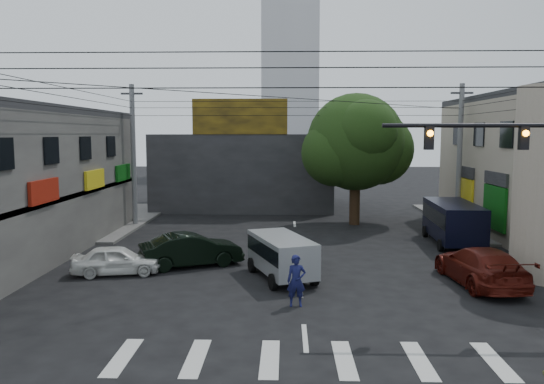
{
  "coord_description": "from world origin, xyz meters",
  "views": [
    {
      "loc": [
        -0.57,
        -18.17,
        6.03
      ],
      "look_at": [
        -1.17,
        4.0,
        3.59
      ],
      "focal_mm": 35.0,
      "sensor_mm": 36.0,
      "label": 1
    }
  ],
  "objects_px": {
    "white_compact": "(117,260)",
    "utility_pole_far_left": "(133,156)",
    "traffic_officer": "(296,281)",
    "dark_sedan": "(191,250)",
    "navy_van": "(453,224)",
    "street_tree": "(356,142)",
    "utility_pole_far_right": "(460,156)",
    "maroon_sedan": "(480,266)",
    "silver_minivan": "(282,258)"
  },
  "relations": [
    {
      "from": "white_compact",
      "to": "utility_pole_far_left",
      "type": "bearing_deg",
      "value": 1.72
    },
    {
      "from": "utility_pole_far_left",
      "to": "traffic_officer",
      "type": "distance_m",
      "value": 19.43
    },
    {
      "from": "utility_pole_far_left",
      "to": "dark_sedan",
      "type": "height_order",
      "value": "utility_pole_far_left"
    },
    {
      "from": "navy_van",
      "to": "white_compact",
      "type": "bearing_deg",
      "value": 115.47
    },
    {
      "from": "navy_van",
      "to": "street_tree",
      "type": "bearing_deg",
      "value": 39.39
    },
    {
      "from": "utility_pole_far_right",
      "to": "dark_sedan",
      "type": "height_order",
      "value": "utility_pole_far_right"
    },
    {
      "from": "utility_pole_far_right",
      "to": "traffic_officer",
      "type": "bearing_deg",
      "value": -123.68
    },
    {
      "from": "street_tree",
      "to": "utility_pole_far_left",
      "type": "distance_m",
      "value": 14.56
    },
    {
      "from": "utility_pole_far_left",
      "to": "white_compact",
      "type": "distance_m",
      "value": 12.93
    },
    {
      "from": "dark_sedan",
      "to": "maroon_sedan",
      "type": "xyz_separation_m",
      "value": [
        12.11,
        -2.69,
        0.01
      ]
    },
    {
      "from": "dark_sedan",
      "to": "silver_minivan",
      "type": "xyz_separation_m",
      "value": [
        4.15,
        -1.99,
        0.13
      ]
    },
    {
      "from": "utility_pole_far_right",
      "to": "navy_van",
      "type": "xyz_separation_m",
      "value": [
        -1.91,
        -5.26,
        -3.46
      ]
    },
    {
      "from": "white_compact",
      "to": "dark_sedan",
      "type": "bearing_deg",
      "value": -73.78
    },
    {
      "from": "maroon_sedan",
      "to": "silver_minivan",
      "type": "relative_size",
      "value": 1.22
    },
    {
      "from": "white_compact",
      "to": "maroon_sedan",
      "type": "bearing_deg",
      "value": -105.16
    },
    {
      "from": "street_tree",
      "to": "dark_sedan",
      "type": "relative_size",
      "value": 1.79
    },
    {
      "from": "dark_sedan",
      "to": "traffic_officer",
      "type": "bearing_deg",
      "value": -163.53
    },
    {
      "from": "dark_sedan",
      "to": "silver_minivan",
      "type": "distance_m",
      "value": 4.6
    },
    {
      "from": "silver_minivan",
      "to": "utility_pole_far_right",
      "type": "bearing_deg",
      "value": -62.55
    },
    {
      "from": "street_tree",
      "to": "utility_pole_far_left",
      "type": "relative_size",
      "value": 0.95
    },
    {
      "from": "maroon_sedan",
      "to": "traffic_officer",
      "type": "distance_m",
      "value": 7.95
    },
    {
      "from": "maroon_sedan",
      "to": "navy_van",
      "type": "relative_size",
      "value": 0.94
    },
    {
      "from": "utility_pole_far_left",
      "to": "utility_pole_far_right",
      "type": "distance_m",
      "value": 21.0
    },
    {
      "from": "utility_pole_far_left",
      "to": "street_tree",
      "type": "bearing_deg",
      "value": 3.95
    },
    {
      "from": "utility_pole_far_right",
      "to": "dark_sedan",
      "type": "distance_m",
      "value": 19.04
    },
    {
      "from": "street_tree",
      "to": "dark_sedan",
      "type": "bearing_deg",
      "value": -127.71
    },
    {
      "from": "maroon_sedan",
      "to": "navy_van",
      "type": "bearing_deg",
      "value": -104.96
    },
    {
      "from": "street_tree",
      "to": "navy_van",
      "type": "relative_size",
      "value": 1.5
    },
    {
      "from": "dark_sedan",
      "to": "utility_pole_far_right",
      "type": "bearing_deg",
      "value": -79.44
    },
    {
      "from": "white_compact",
      "to": "maroon_sedan",
      "type": "height_order",
      "value": "maroon_sedan"
    },
    {
      "from": "street_tree",
      "to": "traffic_officer",
      "type": "xyz_separation_m",
      "value": [
        -4.21,
        -17.07,
        -4.56
      ]
    },
    {
      "from": "white_compact",
      "to": "silver_minivan",
      "type": "height_order",
      "value": "silver_minivan"
    },
    {
      "from": "utility_pole_far_left",
      "to": "maroon_sedan",
      "type": "bearing_deg",
      "value": -36.73
    },
    {
      "from": "navy_van",
      "to": "traffic_officer",
      "type": "bearing_deg",
      "value": 144.01
    },
    {
      "from": "maroon_sedan",
      "to": "silver_minivan",
      "type": "distance_m",
      "value": 8.0
    },
    {
      "from": "white_compact",
      "to": "navy_van",
      "type": "bearing_deg",
      "value": -78.29
    },
    {
      "from": "maroon_sedan",
      "to": "traffic_officer",
      "type": "relative_size",
      "value": 3.0
    },
    {
      "from": "navy_van",
      "to": "traffic_officer",
      "type": "relative_size",
      "value": 3.18
    },
    {
      "from": "white_compact",
      "to": "traffic_officer",
      "type": "height_order",
      "value": "traffic_officer"
    },
    {
      "from": "utility_pole_far_right",
      "to": "traffic_officer",
      "type": "height_order",
      "value": "utility_pole_far_right"
    },
    {
      "from": "utility_pole_far_right",
      "to": "dark_sedan",
      "type": "bearing_deg",
      "value": -145.68
    },
    {
      "from": "street_tree",
      "to": "maroon_sedan",
      "type": "distance_m",
      "value": 15.31
    },
    {
      "from": "white_compact",
      "to": "silver_minivan",
      "type": "xyz_separation_m",
      "value": [
        7.11,
        -0.49,
        0.26
      ]
    },
    {
      "from": "street_tree",
      "to": "utility_pole_far_right",
      "type": "xyz_separation_m",
      "value": [
        6.5,
        -1.0,
        -0.87
      ]
    },
    {
      "from": "utility_pole_far_right",
      "to": "silver_minivan",
      "type": "bearing_deg",
      "value": -131.98
    },
    {
      "from": "street_tree",
      "to": "traffic_officer",
      "type": "bearing_deg",
      "value": -103.85
    },
    {
      "from": "utility_pole_far_right",
      "to": "maroon_sedan",
      "type": "relative_size",
      "value": 1.68
    },
    {
      "from": "street_tree",
      "to": "utility_pole_far_right",
      "type": "bearing_deg",
      "value": -8.75
    },
    {
      "from": "white_compact",
      "to": "silver_minivan",
      "type": "distance_m",
      "value": 7.13
    },
    {
      "from": "street_tree",
      "to": "utility_pole_far_left",
      "type": "height_order",
      "value": "utility_pole_far_left"
    }
  ]
}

